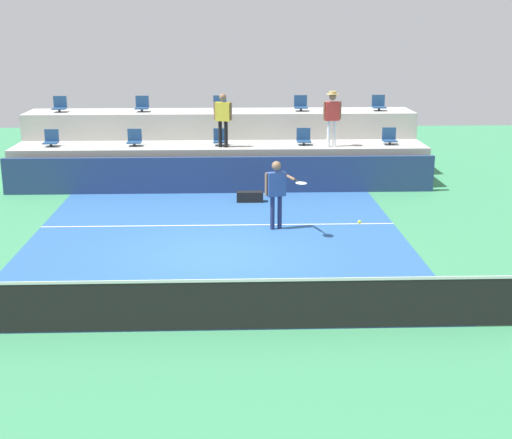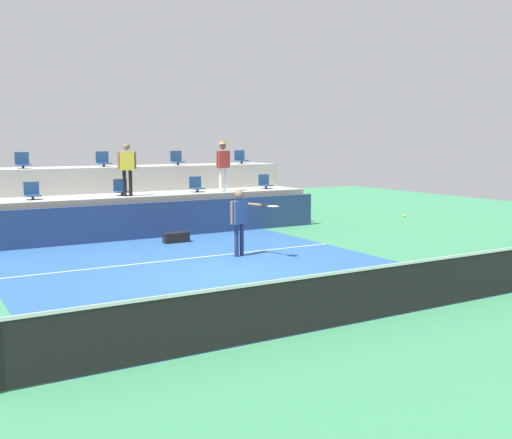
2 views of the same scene
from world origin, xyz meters
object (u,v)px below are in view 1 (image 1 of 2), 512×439
at_px(stadium_chair_lower_right, 304,138).
at_px(stadium_chair_upper_far_right, 379,104).
at_px(stadium_chair_upper_left, 142,105).
at_px(tennis_ball, 360,222).
at_px(stadium_chair_lower_far_right, 389,137).
at_px(stadium_chair_upper_far_left, 60,105).
at_px(tennis_player, 277,188).
at_px(stadium_chair_upper_right, 301,104).
at_px(spectator_with_hat, 332,113).
at_px(stadium_chair_lower_far_left, 51,139).
at_px(stadium_chair_lower_center, 220,138).
at_px(stadium_chair_upper_center, 220,105).
at_px(spectator_in_grey, 223,115).
at_px(stadium_chair_lower_left, 134,139).
at_px(equipment_bag, 250,197).

bearing_deg(stadium_chair_lower_right, stadium_chair_upper_far_right, 33.49).
relative_size(stadium_chair_upper_left, tennis_ball, 7.65).
relative_size(stadium_chair_lower_far_right, stadium_chair_upper_far_right, 1.00).
xyz_separation_m(stadium_chair_upper_far_left, tennis_player, (6.83, -7.02, -1.25)).
xyz_separation_m(stadium_chair_upper_right, spectator_with_hat, (0.76, -2.18, -0.02)).
height_order(stadium_chair_lower_far_left, stadium_chair_lower_center, same).
bearing_deg(stadium_chair_lower_far_right, stadium_chair_upper_center, 161.57).
distance_m(spectator_in_grey, tennis_ball, 9.83).
relative_size(stadium_chair_upper_center, stadium_chair_upper_far_right, 1.00).
xyz_separation_m(stadium_chair_upper_far_right, tennis_player, (-3.90, -7.02, -1.25)).
distance_m(stadium_chair_lower_left, stadium_chair_lower_far_right, 8.07).
bearing_deg(stadium_chair_upper_far_right, tennis_player, -119.02).
xyz_separation_m(stadium_chair_lower_left, stadium_chair_upper_far_left, (-2.68, 1.80, 0.85)).
xyz_separation_m(spectator_in_grey, equipment_bag, (0.77, -2.02, -2.09)).
relative_size(stadium_chair_lower_left, spectator_in_grey, 0.31).
distance_m(stadium_chair_lower_left, tennis_player, 6.69).
relative_size(spectator_with_hat, tennis_ball, 25.19).
xyz_separation_m(stadium_chair_upper_far_left, spectator_with_hat, (8.84, -2.18, -0.02)).
bearing_deg(stadium_chair_upper_right, stadium_chair_lower_left, -161.57).
height_order(stadium_chair_upper_far_left, stadium_chair_upper_right, same).
height_order(stadium_chair_lower_far_left, stadium_chair_lower_left, same).
distance_m(stadium_chair_lower_far_left, spectator_with_hat, 8.80).
bearing_deg(stadium_chair_lower_far_left, stadium_chair_upper_far_left, 92.78).
relative_size(stadium_chair_lower_right, spectator_with_hat, 0.30).
relative_size(stadium_chair_lower_far_right, tennis_ball, 7.65).
bearing_deg(stadium_chair_upper_left, stadium_chair_upper_center, 0.00).
relative_size(stadium_chair_lower_far_left, spectator_in_grey, 0.31).
height_order(stadium_chair_upper_far_left, equipment_bag, stadium_chair_upper_far_left).
relative_size(stadium_chair_lower_left, stadium_chair_upper_right, 1.00).
bearing_deg(stadium_chair_lower_center, stadium_chair_lower_left, 180.00).
bearing_deg(spectator_in_grey, stadium_chair_upper_right, 39.93).
height_order(stadium_chair_lower_right, stadium_chair_upper_right, stadium_chair_upper_right).
bearing_deg(stadium_chair_upper_far_left, stadium_chair_lower_left, -33.91).
bearing_deg(stadium_chair_upper_left, stadium_chair_lower_right, -18.85).
xyz_separation_m(stadium_chair_upper_far_left, tennis_ball, (8.05, -11.64, -0.83)).
xyz_separation_m(stadium_chair_upper_far_left, stadium_chair_upper_center, (5.35, 0.00, 0.00)).
relative_size(stadium_chair_upper_center, equipment_bag, 0.68).
xyz_separation_m(stadium_chair_upper_far_left, stadium_chair_upper_far_right, (10.73, 0.00, 0.00)).
relative_size(stadium_chair_upper_center, spectator_with_hat, 0.30).
relative_size(stadium_chair_lower_center, stadium_chair_upper_left, 1.00).
bearing_deg(stadium_chair_upper_center, equipment_bag, -78.03).
distance_m(stadium_chair_lower_center, equipment_bag, 2.87).
xyz_separation_m(stadium_chair_lower_center, tennis_player, (1.46, -5.22, -0.40)).
height_order(stadium_chair_upper_far_left, stadium_chair_upper_far_right, same).
height_order(stadium_chair_lower_left, stadium_chair_upper_far_right, stadium_chair_upper_far_right).
bearing_deg(stadium_chair_upper_right, spectator_with_hat, -70.72).
height_order(stadium_chair_lower_center, spectator_in_grey, spectator_in_grey).
bearing_deg(tennis_ball, stadium_chair_lower_right, 90.22).
xyz_separation_m(stadium_chair_lower_right, spectator_in_grey, (-2.54, -0.38, 0.78)).
bearing_deg(tennis_ball, stadium_chair_upper_right, 89.86).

